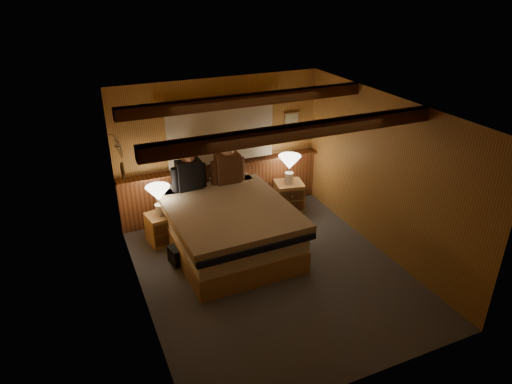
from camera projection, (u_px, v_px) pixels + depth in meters
floor at (272, 273)px, 6.58m from camera, size 4.20×4.20×0.00m
ceiling at (275, 110)px, 5.53m from camera, size 4.20×4.20×0.00m
wall_back at (220, 148)px, 7.78m from camera, size 3.60×0.00×3.60m
wall_left at (137, 226)px, 5.40m from camera, size 0.00×4.20×4.20m
wall_right at (384, 176)px, 6.71m from camera, size 0.00×4.20×4.20m
wall_front at (370, 289)px, 4.32m from camera, size 3.60×0.00×3.60m
wainscot at (223, 187)px, 8.04m from camera, size 3.60×0.23×0.94m
curtain_window at (221, 131)px, 7.59m from camera, size 2.18×0.09×1.11m
ceiling_beams at (270, 114)px, 5.69m from camera, size 3.60×1.65×0.16m
coat_rail at (118, 146)px, 6.53m from camera, size 0.05×0.55×0.24m
framed_print at (292, 119)px, 8.10m from camera, size 0.30×0.04×0.25m
bed at (228, 226)px, 6.98m from camera, size 1.80×2.30×0.77m
nightstand_left at (163, 228)px, 7.23m from camera, size 0.51×0.47×0.50m
nightstand_right at (289, 196)px, 8.22m from camera, size 0.56×0.53×0.53m
lamp_left at (158, 195)px, 6.96m from camera, size 0.37×0.37×0.49m
lamp_right at (289, 164)px, 7.94m from camera, size 0.39×0.39×0.52m
person_left at (189, 173)px, 7.21m from camera, size 0.58×0.24×0.70m
person_right at (228, 167)px, 7.44m from camera, size 0.58×0.23×0.71m
duffel_bag at (185, 252)px, 6.80m from camera, size 0.49×0.35×0.32m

